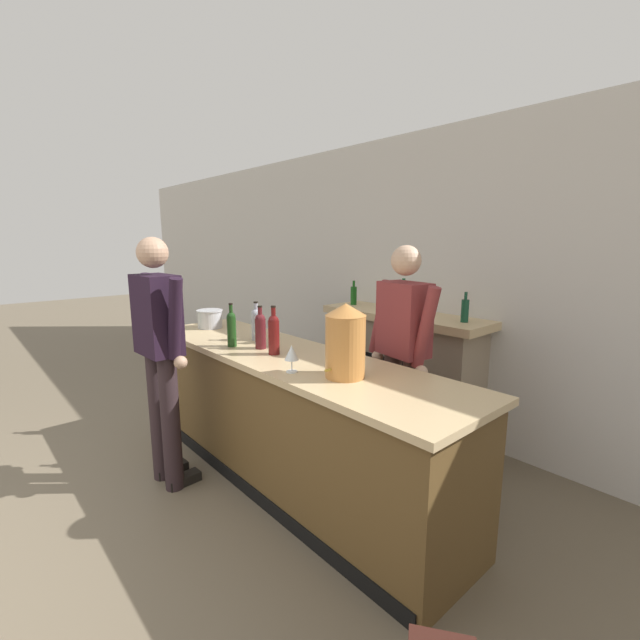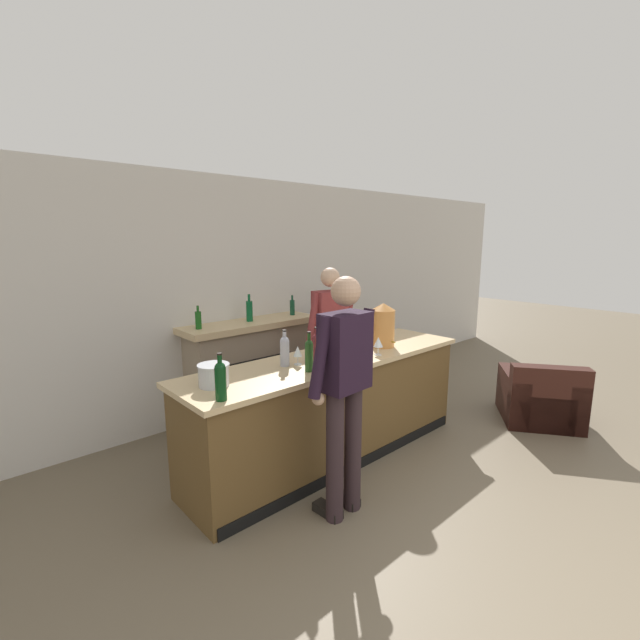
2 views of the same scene
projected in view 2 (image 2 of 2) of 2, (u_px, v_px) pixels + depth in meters
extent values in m
cube|color=silver|center=(220.00, 299.00, 4.90)|extent=(12.00, 0.07, 2.75)
cube|color=brown|center=(332.00, 409.00, 4.05)|extent=(2.91, 0.70, 0.94)
cube|color=#CFB281|center=(332.00, 359.00, 3.96)|extent=(2.98, 0.77, 0.04)
cube|color=black|center=(359.00, 464.00, 3.87)|extent=(2.85, 0.01, 0.10)
cube|color=gray|center=(251.00, 371.00, 5.02)|extent=(1.47, 0.44, 1.06)
cube|color=black|center=(263.00, 386.00, 4.88)|extent=(0.81, 0.02, 0.68)
cube|color=#CFB281|center=(250.00, 324.00, 4.90)|extent=(1.63, 0.52, 0.07)
cylinder|color=#155017|center=(198.00, 320.00, 4.46)|extent=(0.06, 0.06, 0.19)
cylinder|color=#155017|center=(198.00, 309.00, 4.44)|extent=(0.03, 0.03, 0.06)
cylinder|color=#0D522B|center=(249.00, 311.00, 4.87)|extent=(0.07, 0.07, 0.23)
cylinder|color=#0D522B|center=(249.00, 298.00, 4.84)|extent=(0.03, 0.03, 0.08)
cylinder|color=#13452D|center=(292.00, 308.00, 5.28)|extent=(0.06, 0.06, 0.18)
cylinder|color=#13452D|center=(292.00, 298.00, 5.26)|extent=(0.02, 0.02, 0.06)
cube|color=#321611|center=(539.00, 403.00, 4.91)|extent=(1.11, 1.11, 0.41)
cube|color=#321611|center=(548.00, 399.00, 4.58)|extent=(0.60, 0.74, 0.72)
cube|color=#321611|center=(567.00, 399.00, 4.84)|extent=(0.78, 0.63, 0.55)
cube|color=#321611|center=(512.00, 395.00, 4.96)|extent=(0.78, 0.63, 0.55)
cylinder|color=#2C1F23|center=(353.00, 448.00, 3.23)|extent=(0.13, 0.13, 0.99)
cube|color=black|center=(345.00, 499.00, 3.37)|extent=(0.11, 0.24, 0.07)
cylinder|color=#2C1F23|center=(335.00, 457.00, 3.09)|extent=(0.13, 0.13, 0.99)
cube|color=black|center=(328.00, 510.00, 3.23)|extent=(0.11, 0.24, 0.07)
cube|color=black|center=(345.00, 351.00, 3.02)|extent=(0.37, 0.24, 0.56)
cylinder|color=black|center=(364.00, 346.00, 3.19)|extent=(0.20, 0.08, 0.57)
sphere|color=tan|center=(361.00, 383.00, 3.26)|extent=(0.09, 0.09, 0.09)
cylinder|color=black|center=(320.00, 357.00, 2.87)|extent=(0.20, 0.08, 0.57)
sphere|color=tan|center=(318.00, 399.00, 2.94)|extent=(0.09, 0.09, 0.09)
sphere|color=tan|center=(346.00, 291.00, 2.94)|extent=(0.21, 0.21, 0.21)
cylinder|color=brown|center=(322.00, 380.00, 4.81)|extent=(0.13, 0.13, 0.97)
cube|color=black|center=(326.00, 420.00, 4.83)|extent=(0.14, 0.25, 0.07)
cylinder|color=brown|center=(337.00, 377.00, 4.91)|extent=(0.13, 0.13, 0.97)
cube|color=black|center=(340.00, 416.00, 4.94)|extent=(0.14, 0.25, 0.07)
cube|color=maroon|center=(330.00, 314.00, 4.72)|extent=(0.39, 0.28, 0.52)
cylinder|color=maroon|center=(313.00, 318.00, 4.59)|extent=(0.20, 0.08, 0.57)
sphere|color=#D5AC8D|center=(314.00, 346.00, 4.62)|extent=(0.09, 0.09, 0.09)
cylinder|color=maroon|center=(348.00, 314.00, 4.83)|extent=(0.20, 0.08, 0.57)
sphere|color=#D5AC8D|center=(349.00, 341.00, 4.87)|extent=(0.09, 0.09, 0.09)
sphere|color=#D5AC8D|center=(330.00, 277.00, 4.64)|extent=(0.21, 0.21, 0.21)
cylinder|color=#C47F3E|center=(383.00, 328.00, 4.30)|extent=(0.24, 0.24, 0.37)
cone|color=#C47F3E|center=(383.00, 307.00, 4.26)|extent=(0.24, 0.24, 0.07)
cylinder|color=#B29333|center=(393.00, 342.00, 4.22)|extent=(0.02, 0.04, 0.02)
cylinder|color=silver|center=(214.00, 376.00, 3.16)|extent=(0.22, 0.22, 0.15)
cylinder|color=silver|center=(213.00, 365.00, 3.14)|extent=(0.24, 0.24, 0.01)
cylinder|color=#0A3413|center=(221.00, 384.00, 2.87)|extent=(0.08, 0.08, 0.23)
sphere|color=#0A3413|center=(220.00, 368.00, 2.85)|extent=(0.07, 0.07, 0.07)
cylinder|color=#0A3413|center=(220.00, 361.00, 2.84)|extent=(0.03, 0.03, 0.09)
cylinder|color=black|center=(219.00, 354.00, 2.83)|extent=(0.03, 0.03, 0.01)
cylinder|color=#5A1313|center=(335.00, 346.00, 3.84)|extent=(0.08, 0.08, 0.24)
sphere|color=#5A1313|center=(335.00, 333.00, 3.82)|extent=(0.08, 0.08, 0.08)
cylinder|color=#5A1313|center=(335.00, 328.00, 3.81)|extent=(0.03, 0.03, 0.09)
cylinder|color=black|center=(335.00, 322.00, 3.80)|extent=(0.04, 0.04, 0.01)
cylinder|color=#1B4017|center=(309.00, 358.00, 3.50)|extent=(0.07, 0.07, 0.23)
sphere|color=#1B4017|center=(309.00, 344.00, 3.48)|extent=(0.07, 0.07, 0.07)
cylinder|color=#1B4017|center=(309.00, 339.00, 3.47)|extent=(0.03, 0.03, 0.09)
cylinder|color=black|center=(309.00, 332.00, 3.46)|extent=(0.03, 0.03, 0.01)
cylinder|color=#A6AABC|center=(285.00, 354.00, 3.65)|extent=(0.08, 0.08, 0.22)
sphere|color=#A6AABC|center=(285.00, 341.00, 3.63)|extent=(0.08, 0.08, 0.08)
cylinder|color=#A6AABC|center=(284.00, 336.00, 3.62)|extent=(0.03, 0.03, 0.09)
cylinder|color=black|center=(284.00, 331.00, 3.61)|extent=(0.04, 0.04, 0.01)
cylinder|color=#581A1F|center=(316.00, 351.00, 3.72)|extent=(0.08, 0.08, 0.23)
sphere|color=#581A1F|center=(316.00, 338.00, 3.70)|extent=(0.08, 0.08, 0.08)
cylinder|color=#581A1F|center=(316.00, 333.00, 3.70)|extent=(0.03, 0.03, 0.09)
cylinder|color=black|center=(316.00, 328.00, 3.69)|extent=(0.04, 0.04, 0.01)
cylinder|color=silver|center=(298.00, 364.00, 3.71)|extent=(0.07, 0.07, 0.01)
cylinder|color=silver|center=(298.00, 360.00, 3.70)|extent=(0.01, 0.01, 0.07)
cone|color=silver|center=(298.00, 351.00, 3.68)|extent=(0.08, 0.08, 0.09)
cylinder|color=silver|center=(378.00, 355.00, 4.02)|extent=(0.07, 0.07, 0.01)
cylinder|color=silver|center=(378.00, 350.00, 4.01)|extent=(0.01, 0.01, 0.07)
cone|color=silver|center=(378.00, 342.00, 4.00)|extent=(0.09, 0.09, 0.09)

